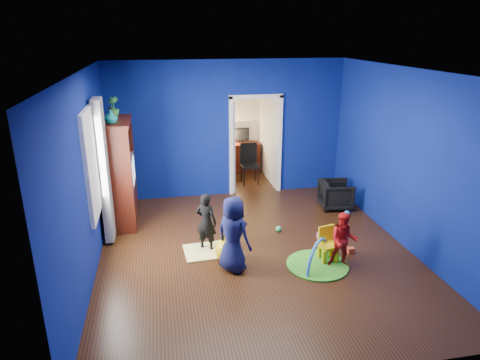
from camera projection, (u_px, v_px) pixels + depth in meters
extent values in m
cube|color=black|center=(256.00, 253.00, 7.01)|extent=(5.00, 5.50, 0.01)
cube|color=white|center=(259.00, 71.00, 6.05)|extent=(5.00, 5.50, 0.01)
cube|color=navy|center=(228.00, 130.00, 9.08)|extent=(5.00, 0.02, 2.90)
cube|color=navy|center=(324.00, 257.00, 3.98)|extent=(5.00, 0.02, 2.90)
cube|color=navy|center=(86.00, 178.00, 6.08)|extent=(0.02, 5.50, 2.90)
cube|color=navy|center=(406.00, 160.00, 6.97)|extent=(0.02, 5.50, 2.90)
imported|color=black|center=(336.00, 195.00, 8.70)|extent=(0.70, 0.68, 0.57)
imported|color=black|center=(206.00, 222.00, 6.95)|extent=(0.43, 0.39, 0.99)
imported|color=#0F1538|center=(233.00, 234.00, 6.33)|extent=(0.66, 0.68, 1.18)
imported|color=red|center=(344.00, 240.00, 6.46)|extent=(0.51, 0.45, 0.88)
imported|color=#0C5867|center=(111.00, 117.00, 7.16)|extent=(0.29, 0.29, 0.23)
imported|color=#308432|center=(113.00, 107.00, 7.61)|extent=(0.27, 0.27, 0.37)
cube|color=#370D09|center=(118.00, 173.00, 7.79)|extent=(0.58, 1.14, 1.96)
cube|color=silver|center=(120.00, 171.00, 7.79)|extent=(0.46, 0.70, 0.54)
cube|color=#F2E07A|center=(208.00, 251.00, 7.02)|extent=(0.79, 0.65, 0.03)
sphere|color=yellow|center=(228.00, 250.00, 6.68)|extent=(0.40, 0.40, 0.40)
cube|color=yellow|center=(328.00, 246.00, 6.68)|extent=(0.34, 0.34, 0.50)
cylinder|color=green|center=(317.00, 265.00, 6.61)|extent=(0.96, 0.96, 0.03)
torus|color=#3F8CD8|center=(317.00, 264.00, 6.61)|extent=(0.61, 0.67, 0.85)
cube|color=white|center=(90.00, 165.00, 6.38)|extent=(0.03, 0.95, 1.55)
cube|color=slate|center=(104.00, 172.00, 7.01)|extent=(0.14, 0.42, 2.40)
cube|color=white|center=(255.00, 147.00, 9.32)|extent=(1.16, 0.10, 2.10)
cube|color=#3D140A|center=(242.00, 157.00, 10.94)|extent=(0.88, 0.44, 0.75)
cube|color=black|center=(241.00, 134.00, 10.86)|extent=(0.40, 0.05, 0.32)
sphere|color=#FFD88C|center=(231.00, 136.00, 10.76)|extent=(0.14, 0.14, 0.14)
cube|color=black|center=(250.00, 165.00, 10.02)|extent=(0.40, 0.40, 0.92)
cube|color=white|center=(241.00, 92.00, 10.50)|extent=(0.88, 0.24, 0.04)
cube|color=#D94824|center=(351.00, 251.00, 6.96)|extent=(0.10, 0.08, 0.10)
sphere|color=#238ECA|center=(347.00, 213.00, 8.39)|extent=(0.11, 0.11, 0.11)
sphere|color=#34B95E|center=(278.00, 229.00, 7.72)|extent=(0.11, 0.11, 0.11)
cube|color=#CE4D9A|center=(320.00, 236.00, 7.47)|extent=(0.10, 0.08, 0.10)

